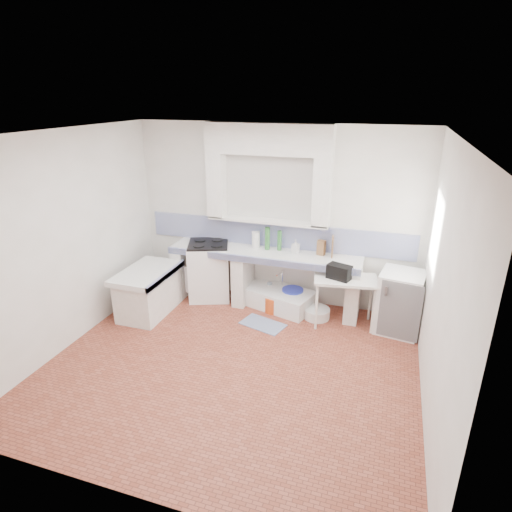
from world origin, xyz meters
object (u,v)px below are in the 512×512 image
(stove, at_px, (209,271))
(side_table, at_px, (344,302))
(fridge, at_px, (400,302))
(sink, at_px, (278,299))

(stove, relative_size, side_table, 1.03)
(side_table, xyz_separation_m, fridge, (0.76, 0.08, 0.08))
(fridge, bearing_deg, stove, -174.45)
(sink, bearing_deg, stove, -163.10)
(stove, distance_m, fridge, 3.00)
(sink, xyz_separation_m, fridge, (1.81, -0.17, 0.31))
(stove, distance_m, side_table, 2.24)
(stove, xyz_separation_m, fridge, (2.99, -0.17, -0.01))
(sink, height_order, side_table, side_table)
(stove, relative_size, fridge, 1.03)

